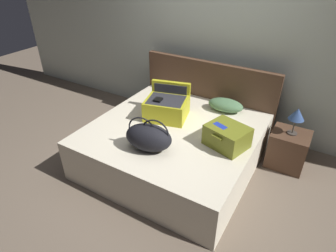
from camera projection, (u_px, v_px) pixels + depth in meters
ground_plane at (157, 180)px, 3.39m from camera, size 12.00×12.00×0.00m
back_wall at (220, 39)px, 3.92m from camera, size 8.00×0.10×2.60m
bed at (174, 145)px, 3.55m from camera, size 1.91×1.87×0.52m
headboard at (207, 97)px, 4.12m from camera, size 1.95×0.08×1.05m
hard_case_large at (167, 106)px, 3.57m from camera, size 0.60×0.56×0.40m
hard_case_medium at (227, 136)px, 3.05m from camera, size 0.50×0.45×0.24m
duffel_bag at (149, 137)px, 2.97m from camera, size 0.55×0.39×0.38m
pillow_near_headboard at (226, 105)px, 3.74m from camera, size 0.48×0.30×0.16m
nightstand at (288, 149)px, 3.53m from camera, size 0.44×0.40×0.47m
table_lamp at (297, 115)px, 3.27m from camera, size 0.18×0.18×0.34m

